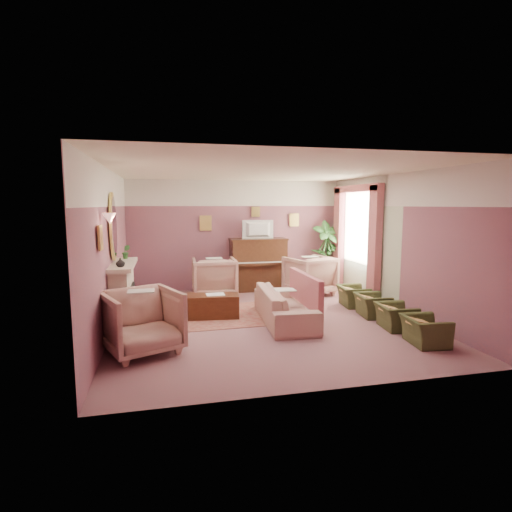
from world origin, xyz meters
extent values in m
cube|color=#8E5D65|center=(0.00, 0.00, 0.00)|extent=(5.50, 6.00, 0.01)
cube|color=white|center=(0.00, 0.00, 2.80)|extent=(5.50, 6.00, 0.01)
cube|color=#754E68|center=(0.00, 3.00, 1.40)|extent=(5.50, 0.02, 2.80)
cube|color=#754E68|center=(0.00, -3.00, 1.40)|extent=(5.50, 0.02, 2.80)
cube|color=#754E68|center=(-2.75, 0.00, 1.40)|extent=(0.02, 6.00, 2.80)
cube|color=#754E68|center=(2.75, 0.00, 1.40)|extent=(0.02, 6.00, 2.80)
cube|color=silver|center=(0.00, 2.99, 2.47)|extent=(5.50, 0.01, 0.65)
cube|color=beige|center=(2.73, 1.30, 1.07)|extent=(0.01, 3.00, 2.15)
cube|color=beige|center=(-2.59, 0.20, 0.55)|extent=(0.30, 1.40, 1.10)
cube|color=black|center=(-2.49, 0.20, 0.40)|extent=(0.18, 0.72, 0.68)
cube|color=#FA4D00|center=(-2.45, 0.20, 0.22)|extent=(0.06, 0.54, 0.10)
cube|color=beige|center=(-2.56, 0.20, 1.12)|extent=(0.40, 1.55, 0.07)
cube|color=beige|center=(-2.39, 0.20, 0.01)|extent=(0.55, 1.50, 0.02)
ellipsoid|color=#DFC860|center=(-2.70, 0.20, 1.80)|extent=(0.04, 0.72, 1.20)
ellipsoid|color=white|center=(-2.67, 0.20, 1.80)|extent=(0.01, 0.60, 1.06)
cone|color=#E79D85|center=(-2.62, -0.85, 1.98)|extent=(0.20, 0.20, 0.16)
cube|color=#412415|center=(0.50, 2.68, 0.65)|extent=(1.40, 0.60, 1.30)
cube|color=#412415|center=(0.50, 2.33, 0.72)|extent=(1.30, 0.12, 0.06)
cube|color=silver|center=(0.50, 2.33, 0.76)|extent=(1.20, 0.08, 0.02)
cube|color=#412415|center=(0.50, 2.68, 1.31)|extent=(1.45, 0.65, 0.04)
imported|color=black|center=(0.50, 2.63, 1.60)|extent=(0.80, 0.12, 0.48)
cube|color=#DFC860|center=(-0.80, 2.96, 1.72)|extent=(0.30, 0.03, 0.38)
cube|color=#DFC860|center=(1.55, 2.96, 1.78)|extent=(0.26, 0.03, 0.34)
cube|color=#DFC860|center=(0.50, 2.96, 2.00)|extent=(0.22, 0.03, 0.26)
cube|color=#DFC860|center=(-2.71, -1.20, 1.72)|extent=(0.03, 0.28, 0.36)
cube|color=beige|center=(2.70, 1.55, 1.70)|extent=(0.03, 1.40, 1.80)
cube|color=#B15A62|center=(2.62, 0.63, 1.30)|extent=(0.16, 0.34, 2.60)
cube|color=#B15A62|center=(2.62, 2.47, 1.30)|extent=(0.16, 0.34, 2.60)
cube|color=#B15A62|center=(2.62, 1.55, 2.56)|extent=(0.16, 2.20, 0.16)
imported|color=#2D6429|center=(-2.55, 0.75, 1.29)|extent=(0.16, 0.16, 0.28)
imported|color=silver|center=(-2.55, -0.30, 1.23)|extent=(0.16, 0.16, 0.16)
cube|color=#99564A|center=(-0.80, 0.46, 0.01)|extent=(2.55, 1.87, 0.01)
cube|color=#441F0F|center=(-0.94, 0.38, 0.23)|extent=(1.05, 0.62, 0.45)
cube|color=white|center=(-0.89, 0.38, 0.46)|extent=(0.35, 0.28, 0.01)
imported|color=tan|center=(0.34, -0.19, 0.43)|extent=(0.70, 2.11, 0.85)
cube|color=#B15A62|center=(0.74, -0.19, 0.60)|extent=(0.11, 1.60, 0.59)
imported|color=tan|center=(-0.70, 2.11, 0.52)|extent=(1.00, 1.00, 1.05)
imported|color=tan|center=(1.61, 1.87, 0.52)|extent=(1.00, 1.00, 1.05)
imported|color=tan|center=(-2.18, -1.24, 0.52)|extent=(1.00, 1.00, 1.05)
imported|color=#3F4724|center=(2.12, -1.87, 0.29)|extent=(0.47, 0.67, 0.58)
imported|color=#3F4724|center=(2.12, -1.05, 0.29)|extent=(0.47, 0.67, 0.58)
imported|color=#3F4724|center=(2.12, -0.23, 0.29)|extent=(0.47, 0.67, 0.58)
imported|color=#3F4724|center=(2.12, 0.59, 0.29)|extent=(0.47, 0.67, 0.58)
cylinder|color=silver|center=(2.25, 2.61, 0.35)|extent=(0.52, 0.52, 0.70)
imported|color=#2D6429|center=(2.25, 2.61, 0.87)|extent=(0.30, 0.30, 0.34)
imported|color=#2D6429|center=(2.37, 2.51, 0.84)|extent=(0.16, 0.16, 0.28)
cylinder|color=brown|center=(2.32, 2.55, 0.17)|extent=(0.34, 0.34, 0.34)
imported|color=#2D6429|center=(2.32, 2.55, 1.06)|extent=(0.76, 0.76, 1.44)
camera|label=1|loc=(-1.82, -7.19, 2.18)|focal=28.00mm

